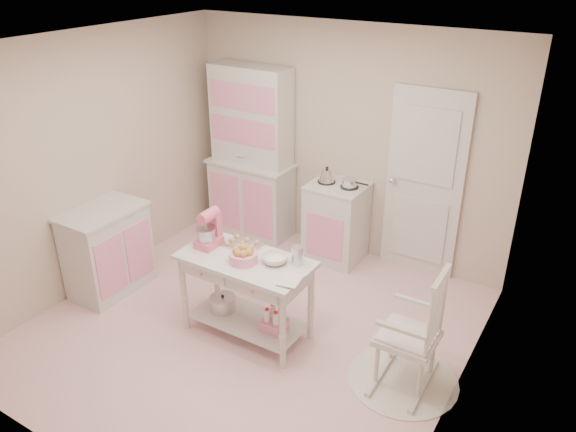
# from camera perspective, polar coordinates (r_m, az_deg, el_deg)

# --- Properties ---
(room_shell) EXTENTS (3.84, 3.84, 2.62)m
(room_shell) POSITION_cam_1_polar(r_m,az_deg,el_deg) (4.66, -4.41, 5.15)
(room_shell) COLOR pink
(room_shell) RESTS_ON ground
(door) EXTENTS (0.82, 0.05, 2.04)m
(door) POSITION_cam_1_polar(r_m,az_deg,el_deg) (6.07, 13.66, 3.14)
(door) COLOR silver
(door) RESTS_ON ground
(hutch) EXTENTS (1.06, 0.50, 2.08)m
(hutch) POSITION_cam_1_polar(r_m,az_deg,el_deg) (6.76, -3.83, 6.36)
(hutch) COLOR silver
(hutch) RESTS_ON ground
(stove) EXTENTS (0.62, 0.57, 0.92)m
(stove) POSITION_cam_1_polar(r_m,az_deg,el_deg) (6.37, 4.92, -0.60)
(stove) COLOR silver
(stove) RESTS_ON ground
(base_cabinet) EXTENTS (0.54, 0.84, 0.92)m
(base_cabinet) POSITION_cam_1_polar(r_m,az_deg,el_deg) (6.06, -17.86, -3.35)
(base_cabinet) COLOR silver
(base_cabinet) RESTS_ON ground
(lace_rug) EXTENTS (0.92, 0.92, 0.01)m
(lace_rug) POSITION_cam_1_polar(r_m,az_deg,el_deg) (4.99, 11.57, -15.97)
(lace_rug) COLOR white
(lace_rug) RESTS_ON ground
(rocking_chair) EXTENTS (0.50, 0.73, 1.10)m
(rocking_chair) POSITION_cam_1_polar(r_m,az_deg,el_deg) (4.65, 12.17, -10.96)
(rocking_chair) COLOR silver
(rocking_chair) RESTS_ON ground
(work_table) EXTENTS (1.20, 0.60, 0.80)m
(work_table) POSITION_cam_1_polar(r_m,az_deg,el_deg) (5.18, -4.24, -8.16)
(work_table) COLOR silver
(work_table) RESTS_ON ground
(stand_mixer) EXTENTS (0.21, 0.28, 0.34)m
(stand_mixer) POSITION_cam_1_polar(r_m,az_deg,el_deg) (5.13, -8.14, -1.33)
(stand_mixer) COLOR #E15F80
(stand_mixer) RESTS_ON work_table
(cookie_tray) EXTENTS (0.34, 0.24, 0.02)m
(cookie_tray) POSITION_cam_1_polar(r_m,az_deg,el_deg) (5.17, -4.58, -2.96)
(cookie_tray) COLOR silver
(cookie_tray) RESTS_ON work_table
(bread_basket) EXTENTS (0.25, 0.25, 0.09)m
(bread_basket) POSITION_cam_1_polar(r_m,az_deg,el_deg) (4.90, -4.55, -4.20)
(bread_basket) COLOR pink
(bread_basket) RESTS_ON work_table
(mixing_bowl) EXTENTS (0.23, 0.23, 0.07)m
(mixing_bowl) POSITION_cam_1_polar(r_m,az_deg,el_deg) (4.88, -1.36, -4.39)
(mixing_bowl) COLOR silver
(mixing_bowl) RESTS_ON work_table
(metal_pitcher) EXTENTS (0.10, 0.10, 0.17)m
(metal_pitcher) POSITION_cam_1_polar(r_m,az_deg,el_deg) (4.83, 0.95, -4.04)
(metal_pitcher) COLOR silver
(metal_pitcher) RESTS_ON work_table
(recipe_book) EXTENTS (0.20, 0.25, 0.02)m
(recipe_book) POSITION_cam_1_polar(r_m,az_deg,el_deg) (4.66, -0.72, -6.33)
(recipe_book) COLOR silver
(recipe_book) RESTS_ON work_table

